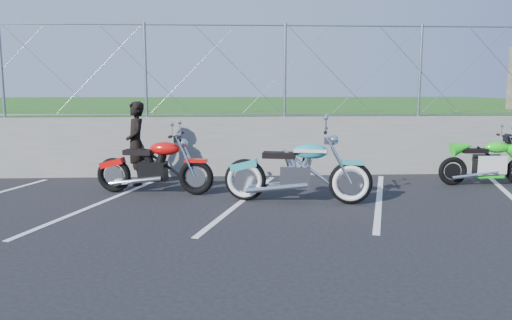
{
  "coord_description": "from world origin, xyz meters",
  "views": [
    {
      "loc": [
        -0.25,
        -7.44,
        1.96
      ],
      "look_at": [
        0.24,
        1.3,
        0.66
      ],
      "focal_mm": 35.0,
      "sensor_mm": 36.0,
      "label": 1
    }
  ],
  "objects": [
    {
      "name": "person_standing",
      "position": [
        -2.08,
        2.56,
        0.83
      ],
      "size": [
        0.57,
        0.7,
        1.66
      ],
      "primitive_type": "imported",
      "rotation": [
        0.0,
        0.0,
        -1.24
      ],
      "color": "black",
      "rests_on": "ground"
    },
    {
      "name": "ground",
      "position": [
        0.0,
        0.0,
        0.0
      ],
      "size": [
        90.0,
        90.0,
        0.0
      ],
      "primitive_type": "plane",
      "color": "black",
      "rests_on": "ground"
    },
    {
      "name": "cruiser_turquoise",
      "position": [
        0.94,
        0.82,
        0.5
      ],
      "size": [
        2.48,
        0.81,
        1.25
      ],
      "rotation": [
        0.0,
        0.0,
        -0.21
      ],
      "color": "black",
      "rests_on": "ground"
    },
    {
      "name": "chain_link_fence",
      "position": [
        0.0,
        3.5,
        2.3
      ],
      "size": [
        28.0,
        0.03,
        2.0
      ],
      "color": "gray",
      "rests_on": "retaining_wall"
    },
    {
      "name": "retaining_wall",
      "position": [
        0.0,
        3.5,
        0.65
      ],
      "size": [
        30.0,
        0.22,
        1.3
      ],
      "primitive_type": "cube",
      "color": "slate",
      "rests_on": "ground"
    },
    {
      "name": "sportbike_green",
      "position": [
        4.92,
        2.08,
        0.43
      ],
      "size": [
        1.92,
        0.69,
        1.0
      ],
      "rotation": [
        0.0,
        0.0,
        -0.05
      ],
      "color": "black",
      "rests_on": "ground"
    },
    {
      "name": "parking_lines",
      "position": [
        1.2,
        1.0,
        0.0
      ],
      "size": [
        18.29,
        4.31,
        0.01
      ],
      "color": "silver",
      "rests_on": "ground"
    },
    {
      "name": "naked_orange",
      "position": [
        -1.58,
        1.66,
        0.47
      ],
      "size": [
        2.2,
        0.75,
        1.11
      ],
      "rotation": [
        0.0,
        0.0,
        -0.2
      ],
      "color": "black",
      "rests_on": "ground"
    },
    {
      "name": "grass_field",
      "position": [
        0.0,
        13.5,
        0.65
      ],
      "size": [
        30.0,
        20.0,
        1.3
      ],
      "primitive_type": "cube",
      "color": "#1E4F15",
      "rests_on": "ground"
    }
  ]
}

